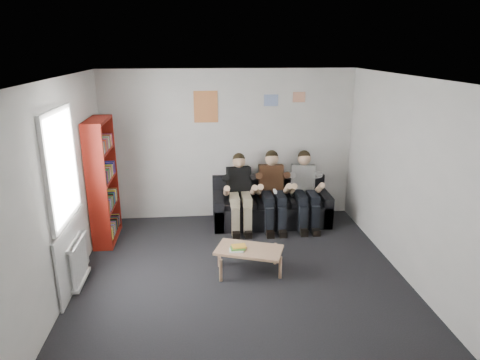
# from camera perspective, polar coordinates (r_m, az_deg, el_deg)

# --- Properties ---
(room_shell) EXTENTS (5.00, 5.00, 5.00)m
(room_shell) POSITION_cam_1_polar(r_m,az_deg,el_deg) (5.34, 0.34, -1.28)
(room_shell) COLOR black
(room_shell) RESTS_ON ground
(sofa) EXTENTS (2.06, 0.84, 0.80)m
(sofa) POSITION_cam_1_polar(r_m,az_deg,el_deg) (7.76, 4.08, -3.58)
(sofa) COLOR black
(sofa) RESTS_ON ground
(bookshelf) EXTENTS (0.30, 0.90, 2.00)m
(bookshelf) POSITION_cam_1_polar(r_m,az_deg,el_deg) (7.15, -17.77, -0.18)
(bookshelf) COLOR maroon
(bookshelf) RESTS_ON ground
(coffee_table) EXTENTS (0.91, 0.50, 0.36)m
(coffee_table) POSITION_cam_1_polar(r_m,az_deg,el_deg) (6.06, 1.22, -9.53)
(coffee_table) COLOR tan
(coffee_table) RESTS_ON ground
(game_cases) EXTENTS (0.24, 0.21, 0.05)m
(game_cases) POSITION_cam_1_polar(r_m,az_deg,el_deg) (6.00, -0.31, -9.09)
(game_cases) COLOR white
(game_cases) RESTS_ON coffee_table
(person_left) EXTENTS (0.41, 0.87, 1.30)m
(person_left) POSITION_cam_1_polar(r_m,az_deg,el_deg) (7.39, -0.02, -1.70)
(person_left) COLOR black
(person_left) RESTS_ON sofa
(person_middle) EXTENTS (0.43, 0.91, 1.34)m
(person_middle) POSITION_cam_1_polar(r_m,az_deg,el_deg) (7.45, 4.39, -1.47)
(person_middle) COLOR #4A2F18
(person_middle) RESTS_ON sofa
(person_right) EXTENTS (0.42, 0.89, 1.32)m
(person_right) POSITION_cam_1_polar(r_m,az_deg,el_deg) (7.57, 8.68, -1.36)
(person_right) COLOR silver
(person_right) RESTS_ON sofa
(radiator) EXTENTS (0.10, 0.64, 0.60)m
(radiator) POSITION_cam_1_polar(r_m,az_deg,el_deg) (6.13, -20.66, -10.09)
(radiator) COLOR white
(radiator) RESTS_ON ground
(window) EXTENTS (0.05, 1.30, 2.36)m
(window) POSITION_cam_1_polar(r_m,az_deg,el_deg) (5.88, -22.06, -4.17)
(window) COLOR white
(window) RESTS_ON room_shell
(poster_large) EXTENTS (0.42, 0.01, 0.55)m
(poster_large) POSITION_cam_1_polar(r_m,az_deg,el_deg) (7.59, -4.58, 9.71)
(poster_large) COLOR #E8BE52
(poster_large) RESTS_ON room_shell
(poster_blue) EXTENTS (0.25, 0.01, 0.20)m
(poster_blue) POSITION_cam_1_polar(r_m,az_deg,el_deg) (7.68, 4.16, 10.56)
(poster_blue) COLOR #4075DA
(poster_blue) RESTS_ON room_shell
(poster_pink) EXTENTS (0.22, 0.01, 0.18)m
(poster_pink) POSITION_cam_1_polar(r_m,az_deg,el_deg) (7.77, 7.87, 10.89)
(poster_pink) COLOR #E146A7
(poster_pink) RESTS_ON room_shell
(poster_sign) EXTENTS (0.20, 0.01, 0.14)m
(poster_sign) POSITION_cam_1_polar(r_m,az_deg,el_deg) (7.59, -9.24, 11.05)
(poster_sign) COLOR silver
(poster_sign) RESTS_ON room_shell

